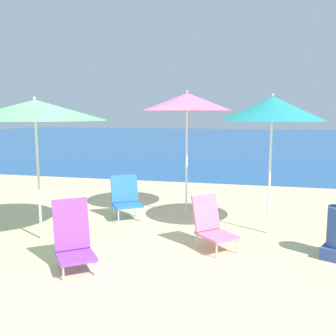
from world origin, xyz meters
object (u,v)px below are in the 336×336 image
beach_umbrella_green (35,110)px  beach_chair_blue (126,197)px  beach_umbrella_teal (272,109)px  beach_chair_purple (73,238)px  beach_chair_pink (211,224)px  beach_umbrella_pink (187,102)px

beach_umbrella_green → beach_chair_blue: (0.86, 1.35, -1.52)m
beach_umbrella_teal → beach_chair_purple: (-2.33, -1.94, -1.57)m
beach_umbrella_teal → beach_chair_pink: size_ratio=2.96×
beach_umbrella_pink → beach_chair_purple: size_ratio=2.75×
beach_chair_blue → beach_chair_pink: (1.68, -1.15, -0.06)m
beach_umbrella_pink → beach_chair_pink: 2.47m
beach_umbrella_green → beach_chair_purple: bearing=-40.7°
beach_umbrella_green → beach_chair_purple: size_ratio=2.54×
beach_umbrella_green → beach_umbrella_pink: 2.62m
beach_umbrella_teal → beach_umbrella_green: bearing=-161.9°
beach_umbrella_green → beach_umbrella_teal: bearing=18.1°
beach_chair_blue → beach_chair_pink: size_ratio=1.06×
beach_chair_blue → beach_umbrella_teal: bearing=-40.1°
beach_umbrella_pink → beach_chair_blue: beach_umbrella_pink is taller
beach_umbrella_pink → beach_chair_pink: bearing=-67.6°
beach_umbrella_teal → beach_chair_blue: beach_umbrella_teal is taller
beach_umbrella_teal → beach_chair_purple: 3.41m
beach_umbrella_green → beach_chair_blue: size_ratio=2.72×
beach_chair_purple → beach_chair_pink: beach_chair_purple is taller
beach_chair_pink → beach_umbrella_green: bearing=140.3°
beach_chair_blue → beach_chair_purple: beach_chair_purple is taller
beach_umbrella_green → beach_chair_purple: 2.03m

